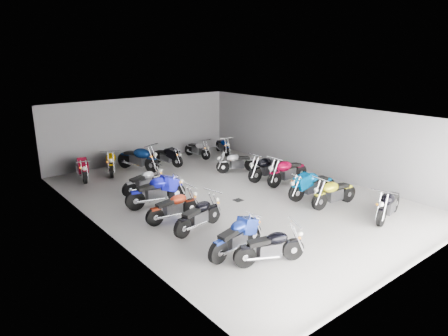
{
  "coord_description": "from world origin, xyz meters",
  "views": [
    {
      "loc": [
        -9.24,
        -11.11,
        5.37
      ],
      "look_at": [
        0.15,
        0.54,
        1.0
      ],
      "focal_mm": 32.0,
      "sensor_mm": 36.0,
      "label": 1
    }
  ],
  "objects_px": {
    "drain_grate": "(238,200)",
    "motorcycle_right_c": "(312,185)",
    "motorcycle_left_b": "(237,237)",
    "motorcycle_back_c": "(138,159)",
    "motorcycle_left_a": "(270,247)",
    "motorcycle_back_b": "(111,162)",
    "motorcycle_left_c": "(199,215)",
    "motorcycle_right_e": "(268,168)",
    "motorcycle_back_e": "(198,149)",
    "motorcycle_right_f": "(236,162)",
    "motorcycle_right_b": "(334,193)",
    "motorcycle_back_a": "(82,168)",
    "motorcycle_left_d": "(174,207)",
    "motorcycle_right_d": "(287,171)",
    "motorcycle_left_f": "(144,181)",
    "motorcycle_left_e": "(157,191)",
    "motorcycle_back_f": "(223,146)",
    "motorcycle_right_a": "(389,204)",
    "motorcycle_back_d": "(167,156)"
  },
  "relations": [
    {
      "from": "motorcycle_left_a",
      "to": "motorcycle_left_f",
      "type": "distance_m",
      "value": 7.02
    },
    {
      "from": "motorcycle_left_d",
      "to": "motorcycle_right_e",
      "type": "distance_m",
      "value": 5.66
    },
    {
      "from": "motorcycle_back_a",
      "to": "motorcycle_back_e",
      "type": "height_order",
      "value": "motorcycle_back_a"
    },
    {
      "from": "motorcycle_right_d",
      "to": "motorcycle_left_a",
      "type": "bearing_deg",
      "value": 128.48
    },
    {
      "from": "drain_grate",
      "to": "motorcycle_left_a",
      "type": "distance_m",
      "value": 4.71
    },
    {
      "from": "motorcycle_back_a",
      "to": "motorcycle_back_b",
      "type": "distance_m",
      "value": 1.38
    },
    {
      "from": "motorcycle_right_f",
      "to": "motorcycle_back_c",
      "type": "relative_size",
      "value": 0.81
    },
    {
      "from": "motorcycle_right_b",
      "to": "motorcycle_right_f",
      "type": "relative_size",
      "value": 1.14
    },
    {
      "from": "motorcycle_right_f",
      "to": "motorcycle_left_f",
      "type": "bearing_deg",
      "value": 110.69
    },
    {
      "from": "motorcycle_right_b",
      "to": "motorcycle_right_f",
      "type": "height_order",
      "value": "motorcycle_right_b"
    },
    {
      "from": "motorcycle_left_b",
      "to": "motorcycle_right_b",
      "type": "height_order",
      "value": "motorcycle_right_b"
    },
    {
      "from": "motorcycle_back_b",
      "to": "motorcycle_left_c",
      "type": "bearing_deg",
      "value": 110.65
    },
    {
      "from": "motorcycle_left_b",
      "to": "motorcycle_left_f",
      "type": "relative_size",
      "value": 1.07
    },
    {
      "from": "motorcycle_right_d",
      "to": "motorcycle_back_a",
      "type": "distance_m",
      "value": 8.88
    },
    {
      "from": "motorcycle_left_b",
      "to": "motorcycle_back_c",
      "type": "relative_size",
      "value": 0.9
    },
    {
      "from": "motorcycle_left_a",
      "to": "motorcycle_left_e",
      "type": "xyz_separation_m",
      "value": [
        -0.24,
        5.49,
        0.07
      ]
    },
    {
      "from": "motorcycle_right_e",
      "to": "motorcycle_left_a",
      "type": "bearing_deg",
      "value": 135.99
    },
    {
      "from": "motorcycle_left_c",
      "to": "motorcycle_back_b",
      "type": "bearing_deg",
      "value": 164.89
    },
    {
      "from": "motorcycle_left_d",
      "to": "motorcycle_back_f",
      "type": "bearing_deg",
      "value": 132.11
    },
    {
      "from": "drain_grate",
      "to": "motorcycle_right_c",
      "type": "height_order",
      "value": "motorcycle_right_c"
    },
    {
      "from": "motorcycle_left_e",
      "to": "motorcycle_left_a",
      "type": "bearing_deg",
      "value": 10.11
    },
    {
      "from": "motorcycle_back_f",
      "to": "motorcycle_left_c",
      "type": "bearing_deg",
      "value": 65.34
    },
    {
      "from": "motorcycle_right_f",
      "to": "motorcycle_right_b",
      "type": "bearing_deg",
      "value": -157.57
    },
    {
      "from": "motorcycle_left_f",
      "to": "motorcycle_right_b",
      "type": "relative_size",
      "value": 0.91
    },
    {
      "from": "motorcycle_left_f",
      "to": "motorcycle_right_e",
      "type": "relative_size",
      "value": 0.87
    },
    {
      "from": "motorcycle_left_d",
      "to": "motorcycle_right_f",
      "type": "height_order",
      "value": "motorcycle_left_d"
    },
    {
      "from": "motorcycle_left_a",
      "to": "motorcycle_right_e",
      "type": "xyz_separation_m",
      "value": [
        5.06,
        5.18,
        0.06
      ]
    },
    {
      "from": "motorcycle_left_f",
      "to": "motorcycle_right_a",
      "type": "xyz_separation_m",
      "value": [
        5.07,
        -7.41,
        0.05
      ]
    },
    {
      "from": "motorcycle_left_c",
      "to": "motorcycle_back_c",
      "type": "bearing_deg",
      "value": 155.56
    },
    {
      "from": "drain_grate",
      "to": "motorcycle_right_c",
      "type": "distance_m",
      "value": 2.85
    },
    {
      "from": "motorcycle_left_f",
      "to": "motorcycle_back_b",
      "type": "xyz_separation_m",
      "value": [
        0.1,
        3.34,
        0.07
      ]
    },
    {
      "from": "motorcycle_left_a",
      "to": "motorcycle_back_e",
      "type": "xyz_separation_m",
      "value": [
        4.85,
        10.18,
        -0.02
      ]
    },
    {
      "from": "motorcycle_right_e",
      "to": "motorcycle_back_c",
      "type": "bearing_deg",
      "value": 38.33
    },
    {
      "from": "motorcycle_right_e",
      "to": "motorcycle_left_c",
      "type": "bearing_deg",
      "value": 113.89
    },
    {
      "from": "drain_grate",
      "to": "motorcycle_left_a",
      "type": "height_order",
      "value": "motorcycle_left_a"
    },
    {
      "from": "motorcycle_right_e",
      "to": "motorcycle_back_a",
      "type": "bearing_deg",
      "value": 51.09
    },
    {
      "from": "motorcycle_right_c",
      "to": "motorcycle_back_e",
      "type": "bearing_deg",
      "value": 8.46
    },
    {
      "from": "motorcycle_right_d",
      "to": "motorcycle_right_f",
      "type": "height_order",
      "value": "motorcycle_right_d"
    },
    {
      "from": "motorcycle_left_b",
      "to": "motorcycle_back_d",
      "type": "bearing_deg",
      "value": 152.4
    },
    {
      "from": "motorcycle_right_d",
      "to": "motorcycle_right_f",
      "type": "distance_m",
      "value": 2.68
    },
    {
      "from": "motorcycle_left_e",
      "to": "motorcycle_right_f",
      "type": "height_order",
      "value": "motorcycle_left_e"
    },
    {
      "from": "motorcycle_left_b",
      "to": "motorcycle_left_a",
      "type": "bearing_deg",
      "value": 10.24
    },
    {
      "from": "motorcycle_left_a",
      "to": "motorcycle_right_e",
      "type": "height_order",
      "value": "motorcycle_right_e"
    },
    {
      "from": "motorcycle_right_c",
      "to": "motorcycle_back_a",
      "type": "relative_size",
      "value": 1.02
    },
    {
      "from": "motorcycle_right_b",
      "to": "motorcycle_back_e",
      "type": "bearing_deg",
      "value": 4.73
    },
    {
      "from": "motorcycle_left_c",
      "to": "motorcycle_right_c",
      "type": "height_order",
      "value": "motorcycle_right_c"
    },
    {
      "from": "motorcycle_left_f",
      "to": "motorcycle_back_f",
      "type": "relative_size",
      "value": 1.07
    },
    {
      "from": "motorcycle_right_e",
      "to": "motorcycle_back_b",
      "type": "relative_size",
      "value": 1.07
    },
    {
      "from": "motorcycle_left_d",
      "to": "motorcycle_right_c",
      "type": "bearing_deg",
      "value": 74.85
    },
    {
      "from": "motorcycle_back_a",
      "to": "motorcycle_right_d",
      "type": "bearing_deg",
      "value": 149.25
    }
  ]
}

